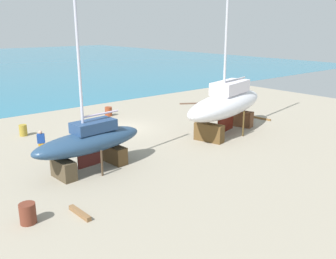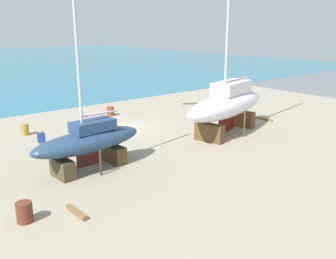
# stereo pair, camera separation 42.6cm
# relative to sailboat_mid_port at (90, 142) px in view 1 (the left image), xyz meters

# --- Properties ---
(ground_plane) EXTENTS (50.28, 50.28, 0.00)m
(ground_plane) POSITION_rel_sailboat_mid_port_xyz_m (5.89, 3.00, -1.63)
(ground_plane) COLOR gray
(sailboat_mid_port) EXTENTS (6.75, 2.54, 10.02)m
(sailboat_mid_port) POSITION_rel_sailboat_mid_port_xyz_m (0.00, 0.00, 0.00)
(sailboat_mid_port) COLOR #4B3E2A
(sailboat_mid_port) RESTS_ON ground
(sailboat_far_slipway) EXTENTS (10.25, 4.98, 16.11)m
(sailboat_far_slipway) POSITION_rel_sailboat_mid_port_xyz_m (11.34, 0.12, 0.62)
(sailboat_far_slipway) COLOR brown
(sailboat_far_slipway) RESTS_ON ground
(worker) EXTENTS (0.50, 0.41, 1.63)m
(worker) POSITION_rel_sailboat_mid_port_xyz_m (-1.22, 4.00, -0.79)
(worker) COLOR orange
(worker) RESTS_ON ground
(barrel_rust_near) EXTENTS (0.86, 0.86, 0.91)m
(barrel_rust_near) POSITION_rel_sailboat_mid_port_xyz_m (17.67, 6.60, -1.18)
(barrel_rust_near) COLOR olive
(barrel_rust_near) RESTS_ON ground
(barrel_tipped_center) EXTENTS (0.58, 0.58, 0.83)m
(barrel_tipped_center) POSITION_rel_sailboat_mid_port_xyz_m (-0.63, 9.11, -1.22)
(barrel_tipped_center) COLOR olive
(barrel_tipped_center) RESTS_ON ground
(barrel_blue_faded) EXTENTS (0.86, 0.86, 0.81)m
(barrel_blue_faded) POSITION_rel_sailboat_mid_port_xyz_m (7.37, 10.45, -1.23)
(barrel_blue_faded) COLOR brown
(barrel_blue_faded) RESTS_ON ground
(barrel_ochre) EXTENTS (0.92, 0.92, 0.86)m
(barrel_ochre) POSITION_rel_sailboat_mid_port_xyz_m (-4.75, -3.50, -1.20)
(barrel_ochre) COLOR brown
(barrel_ochre) RESTS_ON ground
(timber_plank_far) EXTENTS (0.30, 1.86, 0.14)m
(timber_plank_far) POSITION_rel_sailboat_mid_port_xyz_m (16.89, 0.96, -1.56)
(timber_plank_far) COLOR brown
(timber_plank_far) RESTS_ON ground
(timber_short_skew) EXTENTS (0.96, 1.47, 0.18)m
(timber_short_skew) POSITION_rel_sailboat_mid_port_xyz_m (18.58, 9.15, -1.54)
(timber_short_skew) COLOR brown
(timber_short_skew) RESTS_ON ground
(timber_long_fore) EXTENTS (1.86, 1.29, 0.12)m
(timber_long_fore) POSITION_rel_sailboat_mid_port_xyz_m (16.49, 9.56, -1.57)
(timber_long_fore) COLOR brown
(timber_long_fore) RESTS_ON ground
(timber_short_cross) EXTENTS (0.30, 1.54, 0.20)m
(timber_short_cross) POSITION_rel_sailboat_mid_port_xyz_m (-2.85, -4.25, -1.53)
(timber_short_cross) COLOR brown
(timber_short_cross) RESTS_ON ground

